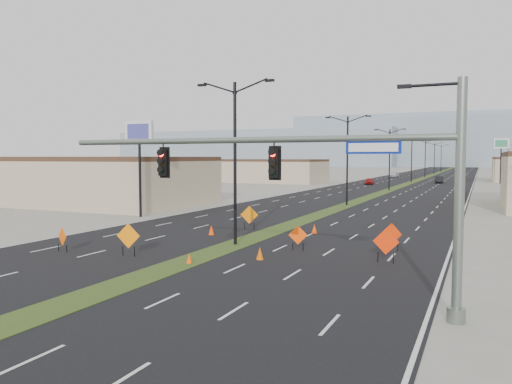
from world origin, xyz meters
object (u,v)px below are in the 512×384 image
at_px(construction_sign_4, 386,243).
at_px(streetlight_4, 425,157).
at_px(construction_sign_0, 62,238).
at_px(cone_0, 189,259).
at_px(streetlight_1, 347,157).
at_px(streetlight_6, 441,157).
at_px(pole_sign_east_far, 501,147).
at_px(streetlight_2, 390,157).
at_px(streetlight_5, 434,157).
at_px(streetlight_3, 412,157).
at_px(cone_2, 314,229).
at_px(car_mid, 439,180).
at_px(signal_mast, 321,175).
at_px(car_far, 394,175).
at_px(cone_3, 211,230).
at_px(construction_sign_1, 128,237).
at_px(construction_sign_5, 391,235).
at_px(pole_sign_west, 139,139).
at_px(cone_1, 260,254).
at_px(construction_sign_2, 249,216).
at_px(streetlight_0, 235,158).
at_px(car_left, 369,181).
at_px(construction_sign_3, 298,236).

bearing_deg(construction_sign_4, streetlight_4, 96.70).
height_order(construction_sign_0, cone_0, construction_sign_0).
xyz_separation_m(streetlight_1, streetlight_4, (0.00, 84.00, 0.00)).
height_order(streetlight_6, cone_0, streetlight_6).
relative_size(construction_sign_0, pole_sign_east_far, 0.15).
relative_size(streetlight_2, streetlight_5, 1.00).
relative_size(streetlight_3, cone_0, 18.24).
height_order(streetlight_4, pole_sign_east_far, streetlight_4).
relative_size(cone_0, cone_2, 0.81).
height_order(streetlight_5, car_mid, streetlight_5).
distance_m(signal_mast, pole_sign_east_far, 96.73).
xyz_separation_m(car_far, cone_3, (4.74, -109.19, -0.38)).
distance_m(streetlight_6, construction_sign_1, 173.72).
xyz_separation_m(streetlight_6, construction_sign_0, (-7.99, -174.19, -4.59)).
relative_size(construction_sign_4, construction_sign_5, 1.08).
bearing_deg(car_far, cone_3, -82.28).
distance_m(construction_sign_5, pole_sign_west, 25.58).
bearing_deg(streetlight_3, streetlight_6, 90.00).
bearing_deg(cone_1, signal_mast, -50.66).
bearing_deg(car_mid, streetlight_5, 94.93).
distance_m(streetlight_2, cone_3, 53.51).
bearing_deg(construction_sign_2, construction_sign_4, -48.44).
distance_m(signal_mast, car_mid, 93.83).
relative_size(cone_3, pole_sign_west, 0.08).
distance_m(construction_sign_1, pole_sign_west, 19.43).
xyz_separation_m(cone_0, pole_sign_east_far, (16.91, 92.24, 7.25)).
height_order(streetlight_5, construction_sign_1, streetlight_5).
bearing_deg(cone_3, construction_sign_4, -19.08).
bearing_deg(streetlight_0, construction_sign_0, -142.23).
xyz_separation_m(streetlight_0, cone_0, (0.37, -5.95, -5.14)).
xyz_separation_m(streetlight_5, pole_sign_east_far, (17.28, -53.71, 2.11)).
relative_size(car_left, car_far, 0.78).
bearing_deg(pole_sign_west, cone_0, -47.77).
xyz_separation_m(streetlight_0, streetlight_3, (0.00, 84.00, 0.00)).
relative_size(construction_sign_2, pole_sign_west, 0.21).
xyz_separation_m(cone_3, pole_sign_east_far, (20.59, 83.46, 7.18)).
bearing_deg(pole_sign_east_far, cone_2, -117.33).
bearing_deg(construction_sign_3, streetlight_0, 160.15).
distance_m(streetlight_6, pole_sign_east_far, 83.54).
height_order(streetlight_1, car_left, streetlight_1).
height_order(streetlight_6, pole_sign_west, streetlight_6).
xyz_separation_m(construction_sign_0, pole_sign_west, (-6.46, 15.61, 6.23)).
bearing_deg(cone_3, streetlight_3, 87.67).
relative_size(construction_sign_3, cone_3, 2.13).
bearing_deg(streetlight_2, construction_sign_3, -85.73).
height_order(streetlight_5, cone_2, streetlight_5).
distance_m(cone_1, cone_2, 9.92).
relative_size(streetlight_1, construction_sign_3, 6.82).
distance_m(construction_sign_0, construction_sign_5, 18.94).
distance_m(construction_sign_0, pole_sign_west, 18.01).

